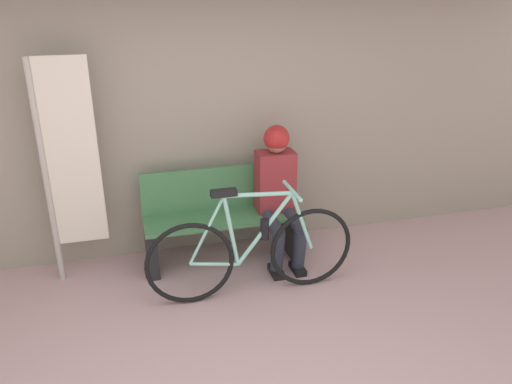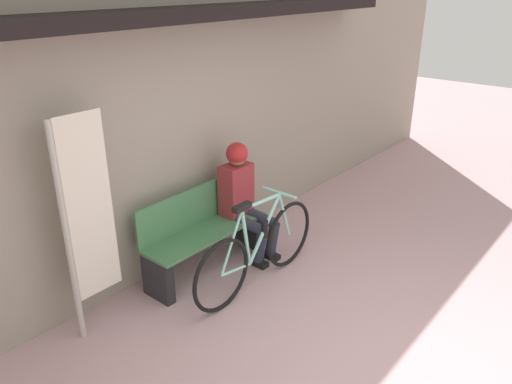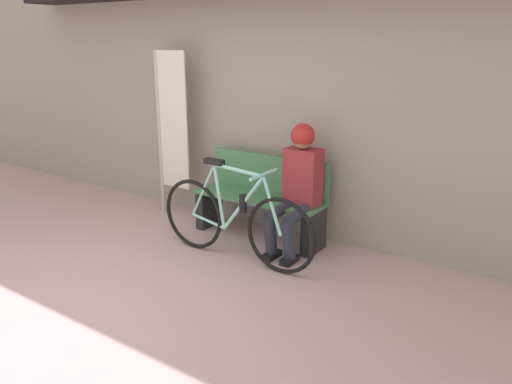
# 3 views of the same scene
# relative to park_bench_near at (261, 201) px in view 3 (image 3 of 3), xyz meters

# --- Properties ---
(ground_plane) EXTENTS (24.00, 24.00, 0.00)m
(ground_plane) POSITION_rel_park_bench_near_xyz_m (-0.27, -2.15, -0.39)
(ground_plane) COLOR #C69EA3
(storefront_wall) EXTENTS (12.00, 0.56, 3.20)m
(storefront_wall) POSITION_rel_park_bench_near_xyz_m (-0.27, 0.35, 1.28)
(storefront_wall) COLOR #9E9384
(storefront_wall) RESTS_ON ground_plane
(park_bench_near) EXTENTS (1.40, 0.42, 0.85)m
(park_bench_near) POSITION_rel_park_bench_near_xyz_m (0.00, 0.00, 0.00)
(park_bench_near) COLOR #477F51
(park_bench_near) RESTS_ON ground_plane
(bicycle) EXTENTS (1.71, 0.40, 0.95)m
(bicycle) POSITION_rel_park_bench_near_xyz_m (0.12, -0.62, 0.00)
(bicycle) COLOR black
(bicycle) RESTS_ON ground_plane
(person_seated) EXTENTS (0.34, 0.61, 1.25)m
(person_seated) POSITION_rel_park_bench_near_xyz_m (0.49, -0.10, 0.33)
(person_seated) COLOR #2D3342
(person_seated) RESTS_ON ground_plane
(banner_pole) EXTENTS (0.45, 0.05, 1.88)m
(banner_pole) POSITION_rel_park_bench_near_xyz_m (-1.26, 0.02, 0.68)
(banner_pole) COLOR #B7B2A8
(banner_pole) RESTS_ON ground_plane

